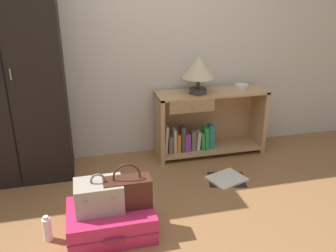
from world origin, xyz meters
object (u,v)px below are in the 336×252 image
wardrobe (8,68)px  bookshelf (205,123)px  table_lamp (199,69)px  handbag (128,192)px  open_book_on_floor (227,179)px  train_case (99,196)px  bowl (242,86)px  bottle (47,229)px  suitcase_large (111,220)px

wardrobe → bookshelf: 1.93m
table_lamp → handbag: 1.49m
handbag → open_book_on_floor: (0.97, 0.50, -0.31)m
train_case → open_book_on_floor: size_ratio=0.85×
train_case → handbag: (0.20, -0.01, 0.01)m
table_lamp → bookshelf: bearing=18.3°
handbag → open_book_on_floor: 1.14m
bowl → bottle: size_ratio=0.70×
table_lamp → bowl: (0.48, 0.05, -0.23)m
bottle → open_book_on_floor: bottle is taller
suitcase_large → table_lamp: bearing=47.1°
bowl → handbag: 1.78m
train_case → bottle: size_ratio=1.69×
suitcase_large → bottle: bearing=177.3°
bookshelf → bowl: bowl is taller
bowl → train_case: size_ratio=0.41×
bookshelf → suitcase_large: (-1.09, -1.10, -0.22)m
table_lamp → bottle: 1.96m
wardrobe → train_case: wardrobe is taller
open_book_on_floor → suitcase_large: bearing=-155.7°
bookshelf → bottle: size_ratio=5.66×
suitcase_large → handbag: handbag is taller
bookshelf → bottle: bookshelf is taller
bookshelf → open_book_on_floor: 0.68m
table_lamp → bowl: size_ratio=2.67×
bottle → suitcase_large: bearing=-2.7°
bookshelf → train_case: size_ratio=3.35×
bookshelf → handbag: bookshelf is taller
bookshelf → suitcase_large: bearing=-134.8°
table_lamp → open_book_on_floor: bearing=-78.5°
suitcase_large → open_book_on_floor: (1.10, 0.50, -0.09)m
table_lamp → wardrobe: bearing=-179.0°
table_lamp → train_case: table_lamp is taller
suitcase_large → bottle: size_ratio=3.14×
table_lamp → open_book_on_floor: table_lamp is taller
train_case → wardrobe: bearing=121.7°
bowl → suitcase_large: bearing=-142.9°
handbag → open_book_on_floor: bearing=27.0°
bowl → train_case: 1.93m
bowl → open_book_on_floor: (-0.37, -0.61, -0.68)m
train_case → bowl: bearing=35.5°
bottle → open_book_on_floor: (1.55, 0.48, -0.08)m
suitcase_large → wardrobe: bearing=124.2°
table_lamp → handbag: size_ratio=1.08×
train_case → table_lamp: bearing=44.9°
handbag → bottle: (-0.58, 0.02, -0.23)m
wardrobe → handbag: 1.50m
wardrobe → open_book_on_floor: bearing=-16.5°
wardrobe → suitcase_large: bearing=-55.8°
suitcase_large → handbag: size_ratio=1.83×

